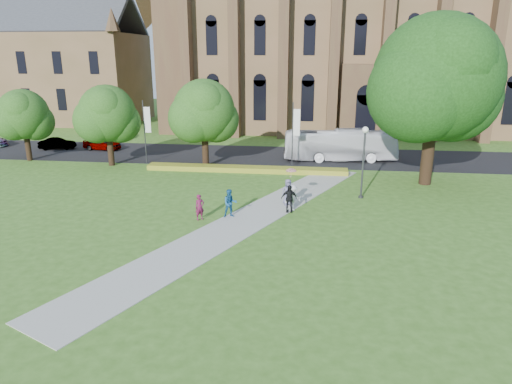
# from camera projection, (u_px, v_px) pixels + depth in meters

# --- Properties ---
(ground) EXTENTS (160.00, 160.00, 0.00)m
(ground) POSITION_uv_depth(u_px,v_px,m) (247.00, 225.00, 28.17)
(ground) COLOR #38601C
(ground) RESTS_ON ground
(road) EXTENTS (160.00, 10.00, 0.02)m
(road) POSITION_uv_depth(u_px,v_px,m) (275.00, 156.00, 47.16)
(road) COLOR black
(road) RESTS_ON ground
(footpath) EXTENTS (15.58, 28.54, 0.04)m
(footpath) POSITION_uv_depth(u_px,v_px,m) (249.00, 219.00, 29.12)
(footpath) COLOR #B2B2A8
(footpath) RESTS_ON ground
(flower_hedge) EXTENTS (18.00, 1.40, 0.45)m
(flower_hedge) POSITION_uv_depth(u_px,v_px,m) (246.00, 169.00, 40.88)
(flower_hedge) COLOR gold
(flower_hedge) RESTS_ON ground
(cathedral) EXTENTS (52.60, 18.25, 28.00)m
(cathedral) POSITION_uv_depth(u_px,v_px,m) (363.00, 32.00, 60.94)
(cathedral) COLOR brown
(cathedral) RESTS_ON ground
(building_west) EXTENTS (22.00, 14.00, 18.30)m
(building_west) POSITION_uv_depth(u_px,v_px,m) (66.00, 60.00, 69.47)
(building_west) COLOR brown
(building_west) RESTS_ON ground
(streetlamp) EXTENTS (0.44, 0.44, 5.24)m
(streetlamp) POSITION_uv_depth(u_px,v_px,m) (364.00, 154.00, 32.49)
(streetlamp) COLOR #38383D
(streetlamp) RESTS_ON ground
(large_tree) EXTENTS (9.60, 9.60, 13.20)m
(large_tree) POSITION_uv_depth(u_px,v_px,m) (436.00, 78.00, 34.64)
(large_tree) COLOR #332114
(large_tree) RESTS_ON ground
(street_tree_0) EXTENTS (5.20, 5.20, 7.50)m
(street_tree_0) POSITION_uv_depth(u_px,v_px,m) (107.00, 114.00, 41.86)
(street_tree_0) COLOR #332114
(street_tree_0) RESTS_ON ground
(street_tree_1) EXTENTS (5.60, 5.60, 8.05)m
(street_tree_1) POSITION_uv_depth(u_px,v_px,m) (204.00, 111.00, 41.15)
(street_tree_1) COLOR #332114
(street_tree_1) RESTS_ON ground
(street_tree_2) EXTENTS (4.80, 4.80, 6.95)m
(street_tree_2) POSITION_uv_depth(u_px,v_px,m) (23.00, 115.00, 43.99)
(street_tree_2) COLOR #332114
(street_tree_2) RESTS_ON ground
(banner_pole_0) EXTENTS (0.70, 0.10, 6.00)m
(banner_pole_0) POSITION_uv_depth(u_px,v_px,m) (294.00, 131.00, 41.37)
(banner_pole_0) COLOR #38383D
(banner_pole_0) RESTS_ON ground
(banner_pole_1) EXTENTS (0.70, 0.10, 6.00)m
(banner_pole_1) POSITION_uv_depth(u_px,v_px,m) (146.00, 128.00, 43.05)
(banner_pole_1) COLOR #38383D
(banner_pole_1) RESTS_ON ground
(tour_coach) EXTENTS (11.18, 3.71, 3.06)m
(tour_coach) POSITION_uv_depth(u_px,v_px,m) (340.00, 145.00, 44.76)
(tour_coach) COLOR silver
(tour_coach) RESTS_ON road
(car_0) EXTENTS (4.35, 2.29, 1.41)m
(car_0) POSITION_uv_depth(u_px,v_px,m) (102.00, 143.00, 49.97)
(car_0) COLOR gray
(car_0) RESTS_ON road
(car_1) EXTENTS (4.00, 2.25, 1.25)m
(car_1) POSITION_uv_depth(u_px,v_px,m) (57.00, 144.00, 50.32)
(car_1) COLOR gray
(car_1) RESTS_ON road
(pedestrian_0) EXTENTS (0.72, 0.68, 1.65)m
(pedestrian_0) POSITION_uv_depth(u_px,v_px,m) (200.00, 207.00, 28.71)
(pedestrian_0) COLOR maroon
(pedestrian_0) RESTS_ON footpath
(pedestrian_1) EXTENTS (1.07, 0.96, 1.84)m
(pedestrian_1) POSITION_uv_depth(u_px,v_px,m) (230.00, 203.00, 29.17)
(pedestrian_1) COLOR navy
(pedestrian_1) RESTS_ON footpath
(pedestrian_2) EXTENTS (1.32, 1.16, 1.78)m
(pedestrian_2) POSITION_uv_depth(u_px,v_px,m) (292.00, 198.00, 30.38)
(pedestrian_2) COLOR silver
(pedestrian_2) RESTS_ON footpath
(pedestrian_3) EXTENTS (1.15, 0.64, 1.84)m
(pedestrian_3) POSITION_uv_depth(u_px,v_px,m) (289.00, 198.00, 30.11)
(pedestrian_3) COLOR black
(pedestrian_3) RESTS_ON footpath
(pedestrian_4) EXTENTS (1.03, 0.83, 1.84)m
(pedestrian_4) POSITION_uv_depth(u_px,v_px,m) (288.00, 192.00, 31.53)
(pedestrian_4) COLOR slate
(pedestrian_4) RESTS_ON footpath
(parasol) EXTENTS (0.98, 0.98, 0.66)m
(parasol) POSITION_uv_depth(u_px,v_px,m) (291.00, 174.00, 31.24)
(parasol) COLOR #EDA7BF
(parasol) RESTS_ON pedestrian_4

